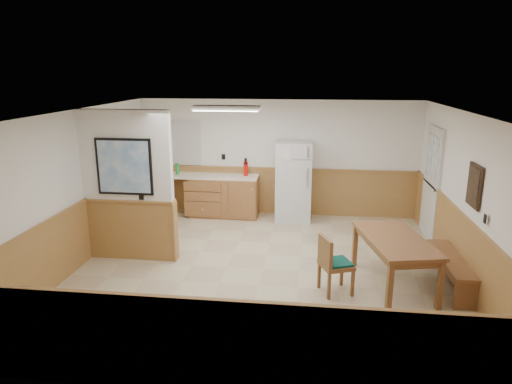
# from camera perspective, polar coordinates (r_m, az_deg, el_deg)

# --- Properties ---
(ground) EXTENTS (6.00, 6.00, 0.00)m
(ground) POSITION_cam_1_polar(r_m,az_deg,el_deg) (7.44, 0.86, -9.60)
(ground) COLOR #C7B68F
(ground) RESTS_ON ground
(ceiling) EXTENTS (6.00, 6.00, 0.02)m
(ceiling) POSITION_cam_1_polar(r_m,az_deg,el_deg) (6.79, 0.95, 9.97)
(ceiling) COLOR white
(ceiling) RESTS_ON back_wall
(back_wall) EXTENTS (6.00, 0.02, 2.50)m
(back_wall) POSITION_cam_1_polar(r_m,az_deg,el_deg) (9.92, 2.76, 4.27)
(back_wall) COLOR white
(back_wall) RESTS_ON ground
(right_wall) EXTENTS (0.02, 6.00, 2.50)m
(right_wall) POSITION_cam_1_polar(r_m,az_deg,el_deg) (7.34, 24.89, -0.99)
(right_wall) COLOR white
(right_wall) RESTS_ON ground
(left_wall) EXTENTS (0.02, 6.00, 2.50)m
(left_wall) POSITION_cam_1_polar(r_m,az_deg,el_deg) (7.90, -21.28, 0.45)
(left_wall) COLOR white
(left_wall) RESTS_ON ground
(wainscot_back) EXTENTS (6.00, 0.04, 1.00)m
(wainscot_back) POSITION_cam_1_polar(r_m,az_deg,el_deg) (10.07, 2.70, 0.05)
(wainscot_back) COLOR #A67442
(wainscot_back) RESTS_ON ground
(wainscot_right) EXTENTS (0.04, 6.00, 1.00)m
(wainscot_right) POSITION_cam_1_polar(r_m,az_deg,el_deg) (7.56, 24.13, -6.47)
(wainscot_right) COLOR #A67442
(wainscot_right) RESTS_ON ground
(wainscot_left) EXTENTS (0.04, 6.00, 1.00)m
(wainscot_left) POSITION_cam_1_polar(r_m,az_deg,el_deg) (8.10, -20.65, -4.69)
(wainscot_left) COLOR #A67442
(wainscot_left) RESTS_ON ground
(partition_wall) EXTENTS (1.50, 0.20, 2.50)m
(partition_wall) POSITION_cam_1_polar(r_m,az_deg,el_deg) (7.75, -15.70, 0.53)
(partition_wall) COLOR white
(partition_wall) RESTS_ON ground
(kitchen_counter) EXTENTS (2.20, 0.61, 1.00)m
(kitchen_counter) POSITION_cam_1_polar(r_m,az_deg,el_deg) (9.96, -4.39, -0.39)
(kitchen_counter) COLOR #A6613A
(kitchen_counter) RESTS_ON ground
(exterior_door) EXTENTS (0.07, 1.02, 2.15)m
(exterior_door) POSITION_cam_1_polar(r_m,az_deg,el_deg) (9.14, 21.06, 1.07)
(exterior_door) COLOR silver
(exterior_door) RESTS_ON ground
(kitchen_window) EXTENTS (0.80, 0.04, 1.00)m
(kitchen_window) POSITION_cam_1_polar(r_m,az_deg,el_deg) (10.22, -9.12, 6.12)
(kitchen_window) COLOR silver
(kitchen_window) RESTS_ON back_wall
(wall_painting) EXTENTS (0.04, 0.50, 0.60)m
(wall_painting) POSITION_cam_1_polar(r_m,az_deg,el_deg) (6.98, 25.62, 0.71)
(wall_painting) COLOR black
(wall_painting) RESTS_ON right_wall
(fluorescent_fixture) EXTENTS (1.20, 0.30, 0.09)m
(fluorescent_fixture) POSITION_cam_1_polar(r_m,az_deg,el_deg) (8.19, -3.73, 10.42)
(fluorescent_fixture) COLOR silver
(fluorescent_fixture) RESTS_ON ceiling
(refrigerator) EXTENTS (0.77, 0.74, 1.67)m
(refrigerator) POSITION_cam_1_polar(r_m,az_deg,el_deg) (9.63, 4.68, 1.38)
(refrigerator) COLOR silver
(refrigerator) RESTS_ON ground
(dining_table) EXTENTS (1.14, 1.75, 0.75)m
(dining_table) POSITION_cam_1_polar(r_m,az_deg,el_deg) (6.96, 16.96, -6.23)
(dining_table) COLOR #935436
(dining_table) RESTS_ON ground
(dining_bench) EXTENTS (0.36, 1.50, 0.45)m
(dining_bench) POSITION_cam_1_polar(r_m,az_deg,el_deg) (7.33, 23.17, -8.35)
(dining_bench) COLOR #935436
(dining_bench) RESTS_ON ground
(dining_chair) EXTENTS (0.68, 0.57, 0.85)m
(dining_chair) POSITION_cam_1_polar(r_m,az_deg,el_deg) (6.59, 9.36, -8.46)
(dining_chair) COLOR #935436
(dining_chair) RESTS_ON ground
(fire_extinguisher) EXTENTS (0.11, 0.11, 0.38)m
(fire_extinguisher) POSITION_cam_1_polar(r_m,az_deg,el_deg) (9.76, -1.29, 3.01)
(fire_extinguisher) COLOR red
(fire_extinguisher) RESTS_ON kitchen_counter
(soap_bottle) EXTENTS (0.10, 0.10, 0.25)m
(soap_bottle) POSITION_cam_1_polar(r_m,az_deg,el_deg) (10.04, -9.80, 2.87)
(soap_bottle) COLOR green
(soap_bottle) RESTS_ON kitchen_counter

